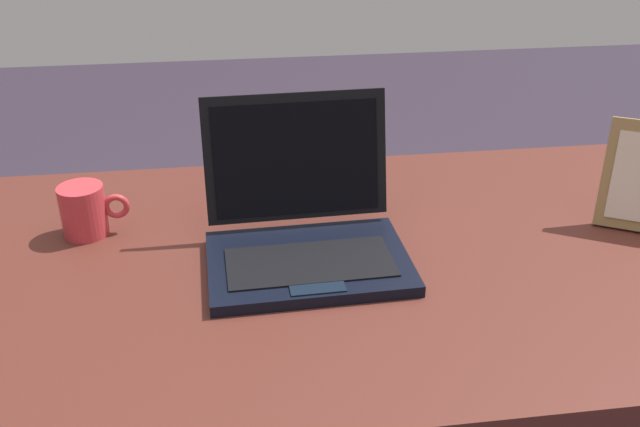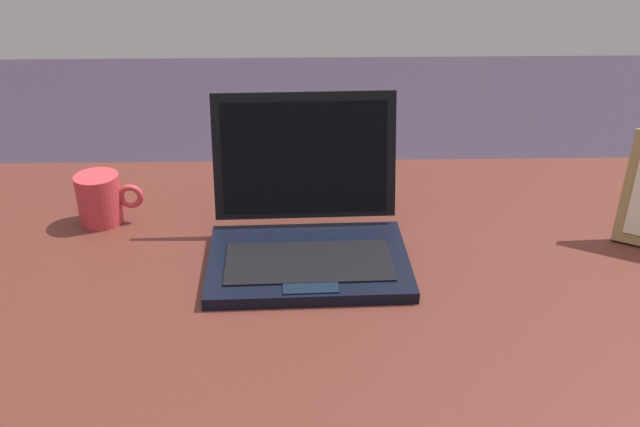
% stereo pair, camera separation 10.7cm
% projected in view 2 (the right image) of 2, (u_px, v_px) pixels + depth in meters
% --- Properties ---
extents(desk, '(1.73, 0.79, 0.76)m').
position_uv_depth(desk, '(348.00, 290.00, 1.18)').
color(desk, '#4D211A').
rests_on(desk, ground).
extents(laptop_front, '(0.32, 0.28, 0.24)m').
position_uv_depth(laptop_front, '(307.00, 229.00, 1.13)').
color(laptop_front, black).
rests_on(laptop_front, desk).
extents(coffee_mug, '(0.12, 0.08, 0.09)m').
position_uv_depth(coffee_mug, '(101.00, 199.00, 1.23)').
color(coffee_mug, '#B83137').
rests_on(coffee_mug, desk).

